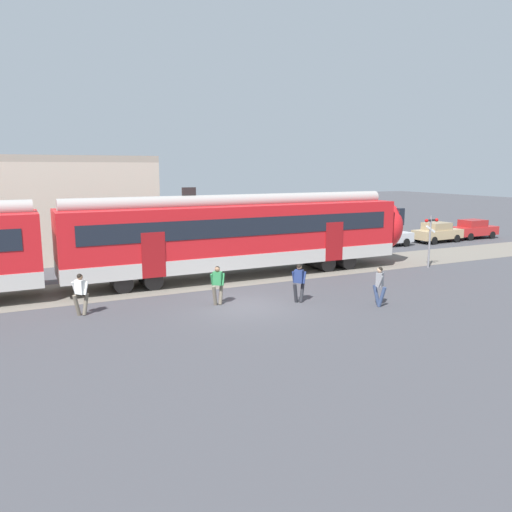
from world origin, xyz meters
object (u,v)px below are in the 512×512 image
Objects in this scene: pedestrian_green at (218,282)px; pedestrian_grey at (380,284)px; pedestrian_navy at (299,280)px; commuter_train at (66,245)px; parked_car_tan at (437,232)px; pedestrian_white at (80,291)px; parked_car_red at (473,229)px; crossing_signal at (430,233)px; parked_car_silver at (386,236)px.

pedestrian_green is 6.71m from pedestrian_grey.
pedestrian_navy is (3.25, -1.14, -0.03)m from pedestrian_green.
parked_car_tan is at bearing 9.64° from commuter_train.
parked_car_tan is (21.92, 9.38, -0.21)m from pedestrian_green.
pedestrian_white reaches higher than parked_car_red.
parked_car_tan is at bearing 42.04° from crossing_signal.
parked_car_silver is 1.35× the size of crossing_signal.
parked_car_tan is 1.36× the size of crossing_signal.
pedestrian_green is 27.89m from parked_car_red.
parked_car_red is 14.57m from crossing_signal.
crossing_signal is (-3.12, -7.41, 1.23)m from parked_car_silver.
parked_car_silver is (22.27, 8.58, -0.18)m from pedestrian_white.
crossing_signal reaches higher than pedestrian_white.
commuter_train is at bearing -170.36° from parked_car_tan.
commuter_train is 32.00m from parked_car_red.
pedestrian_green is 0.56× the size of crossing_signal.
parked_car_tan is 4.25m from parked_car_red.
parked_car_red is (9.25, 0.20, 0.00)m from parked_car_silver.
crossing_signal is at bearing -7.95° from commuter_train.
commuter_train is at bearing 91.05° from pedestrian_white.
pedestrian_green is 0.42× the size of parked_car_red.
pedestrian_white is 0.42× the size of parked_car_red.
commuter_train is at bearing 145.33° from pedestrian_grey.
pedestrian_white is 23.86m from parked_car_silver.
parked_car_red is at bearing 25.26° from pedestrian_navy.
pedestrian_white is 1.00× the size of pedestrian_grey.
commuter_train is at bearing 172.05° from crossing_signal.
pedestrian_white is at bearing -164.43° from parked_car_red.
pedestrian_white reaches higher than parked_car_silver.
pedestrian_navy is at bearing -150.59° from parked_car_tan.
parked_car_tan is (18.67, 10.53, -0.18)m from pedestrian_navy.
crossing_signal is (10.55, 3.20, 1.05)m from pedestrian_navy.
crossing_signal is (-12.37, -7.61, 1.23)m from parked_car_red.
parked_car_tan is at bearing -0.94° from parked_car_silver.
pedestrian_white is 0.41× the size of parked_car_silver.
pedestrian_green reaches higher than parked_car_red.
crossing_signal is (7.85, 5.17, 1.05)m from pedestrian_grey.
parked_car_silver is 1.02× the size of parked_car_red.
pedestrian_white is at bearing 170.63° from pedestrian_green.
commuter_train is at bearing 145.84° from pedestrian_navy.
parked_car_silver is 9.25m from parked_car_red.
crossing_signal reaches higher than parked_car_red.
parked_car_tan and parked_car_red have the same top height.
crossing_signal reaches higher than pedestrian_green.
commuter_train is 4.07m from pedestrian_white.
pedestrian_white is 28.57m from parked_car_tan.
pedestrian_navy is 0.41× the size of parked_car_silver.
pedestrian_navy is (8.67, -5.88, -1.29)m from commuter_train.
pedestrian_navy is at bearing -19.38° from pedestrian_green.
pedestrian_navy is at bearing -154.74° from parked_car_red.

